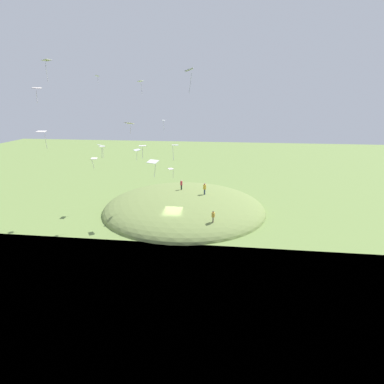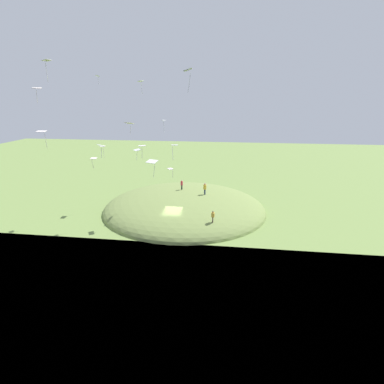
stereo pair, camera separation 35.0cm
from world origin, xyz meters
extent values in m
plane|color=olive|center=(0.00, 0.00, 0.00)|extent=(160.00, 160.00, 0.00)
ellipsoid|color=olive|center=(6.61, -0.61, 0.00)|extent=(24.07, 25.76, 5.61)
cube|color=black|center=(8.18, 0.03, 3.17)|extent=(0.21, 0.22, 0.78)
cylinder|color=#C83441|center=(8.18, 0.03, 3.87)|extent=(0.51, 0.51, 0.62)
sphere|color=beige|center=(8.18, 0.03, 4.29)|extent=(0.23, 0.23, 0.23)
cube|color=#202B43|center=(6.34, -3.89, 3.15)|extent=(0.29, 0.23, 0.88)
cylinder|color=gold|center=(6.34, -3.89, 3.94)|extent=(0.61, 0.61, 0.70)
sphere|color=#A8675D|center=(6.34, -3.89, 4.42)|extent=(0.26, 0.26, 0.26)
cube|color=brown|center=(-1.76, -5.61, 2.07)|extent=(0.25, 0.15, 0.75)
cylinder|color=gold|center=(-1.76, -5.61, 2.75)|extent=(0.47, 0.47, 0.60)
sphere|color=brown|center=(-1.76, -5.61, 3.16)|extent=(0.23, 0.23, 0.23)
cube|color=silver|center=(-7.67, 5.92, 12.42)|extent=(1.08, 1.04, 0.22)
cylinder|color=silver|center=(-7.88, 5.83, 11.65)|extent=(0.08, 0.12, 1.09)
cube|color=white|center=(-4.24, -1.23, 12.06)|extent=(0.56, 0.75, 0.04)
cylinder|color=white|center=(-4.14, -0.97, 11.09)|extent=(0.20, 0.13, 1.58)
cube|color=white|center=(-6.25, 12.99, 18.08)|extent=(0.99, 1.10, 0.14)
cylinder|color=white|center=(-6.46, 12.99, 17.21)|extent=(0.10, 0.18, 1.29)
cube|color=white|center=(-4.10, -0.64, 9.27)|extent=(0.97, 0.89, 0.04)
cylinder|color=white|center=(-4.14, -0.92, 8.65)|extent=(0.09, 0.07, 0.85)
cube|color=white|center=(3.09, 4.50, 19.15)|extent=(0.93, 0.80, 0.18)
cylinder|color=white|center=(3.24, 4.43, 18.22)|extent=(0.17, 0.04, 1.47)
cube|color=white|center=(-10.05, -3.57, 19.37)|extent=(1.08, 0.75, 0.26)
cylinder|color=white|center=(-9.91, -3.66, 18.30)|extent=(0.09, 0.24, 1.61)
cube|color=white|center=(-6.82, 7.25, 10.86)|extent=(0.49, 0.68, 0.12)
cylinder|color=white|center=(-6.76, 7.48, 10.19)|extent=(0.10, 0.18, 1.01)
cube|color=white|center=(-8.03, 0.44, 10.95)|extent=(1.13, 1.33, 0.24)
cylinder|color=white|center=(-7.81, 0.31, 9.95)|extent=(0.18, 0.22, 1.43)
cube|color=white|center=(3.82, 10.67, 19.89)|extent=(0.84, 0.83, 0.18)
cylinder|color=white|center=(3.63, 10.51, 19.22)|extent=(0.09, 0.08, 0.99)
cube|color=silver|center=(4.94, 1.98, 14.05)|extent=(0.67, 0.50, 0.06)
cylinder|color=silver|center=(4.82, 1.94, 13.08)|extent=(0.22, 0.15, 1.61)
cube|color=white|center=(0.21, 5.41, 14.01)|extent=(1.21, 1.42, 0.25)
cylinder|color=white|center=(0.27, 5.33, 13.16)|extent=(0.15, 0.16, 1.10)
cube|color=white|center=(5.27, 11.59, 10.14)|extent=(1.01, 0.74, 0.07)
cylinder|color=white|center=(5.47, 11.60, 9.06)|extent=(0.11, 0.11, 1.68)
cube|color=white|center=(-5.81, 11.69, 20.78)|extent=(0.97, 0.71, 0.14)
cylinder|color=white|center=(-5.68, 11.97, 19.59)|extent=(0.07, 0.04, 1.92)
cube|color=white|center=(0.89, 4.83, 10.49)|extent=(1.32, 1.24, 0.15)
cylinder|color=white|center=(0.71, 4.85, 9.67)|extent=(0.11, 0.10, 1.10)
cube|color=silver|center=(-6.91, 12.82, 13.68)|extent=(0.82, 1.07, 0.11)
cylinder|color=silver|center=(-6.73, 12.59, 12.61)|extent=(0.10, 0.04, 1.65)
cube|color=white|center=(-5.37, 2.19, 12.09)|extent=(0.82, 0.95, 0.03)
cylinder|color=white|center=(-5.25, 2.29, 11.26)|extent=(0.12, 0.12, 1.27)
camera|label=1|loc=(-36.17, -6.83, 17.20)|focal=26.98mm
camera|label=2|loc=(-36.13, -7.18, 17.20)|focal=26.98mm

